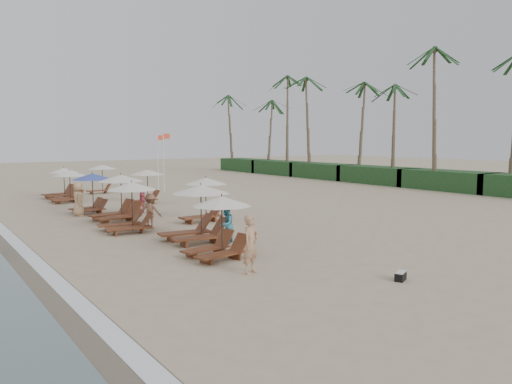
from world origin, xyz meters
TOP-DOWN VIEW (x-y plane):
  - ground at (0.00, 0.00)m, footprint 160.00×160.00m
  - shrub_hedge at (22.00, 14.50)m, footprint 3.20×53.00m
  - palm_row at (21.91, 15.40)m, footprint 7.00×52.00m
  - lounger_station_0 at (-5.80, -2.46)m, footprint 2.48×2.13m
  - lounger_station_1 at (-5.09, 0.48)m, footprint 2.88×2.45m
  - lounger_station_2 at (-6.56, 4.22)m, footprint 2.65×2.27m
  - lounger_station_3 at (-5.96, 7.43)m, footprint 2.86×2.52m
  - lounger_station_4 at (-6.20, 11.06)m, footprint 2.47×2.31m
  - lounger_station_5 at (-6.03, 16.75)m, footprint 2.53×2.24m
  - lounger_station_6 at (-5.82, 19.36)m, footprint 2.61×2.29m
  - inland_station_0 at (-2.34, 4.75)m, footprint 2.85×2.24m
  - inland_station_1 at (-2.00, 13.07)m, footprint 2.64×2.24m
  - inland_station_2 at (-2.38, 21.07)m, footprint 2.55×2.24m
  - beachgoer_near at (-5.96, -4.84)m, footprint 0.80×0.68m
  - beachgoer_mid_a at (-4.24, -0.56)m, footprint 0.96×0.94m
  - beachgoer_mid_b at (-5.41, 4.33)m, footprint 1.22×1.16m
  - beachgoer_far_a at (-3.80, 9.26)m, footprint 0.77×1.01m
  - beachgoer_far_b at (-7.09, 10.21)m, footprint 0.73×0.99m
  - duffel_bag at (-2.76, -8.06)m, footprint 0.54×0.42m
  - flag_pole_near at (1.82, 18.56)m, footprint 0.59×0.08m
  - flag_pole_far at (2.58, 21.37)m, footprint 0.60×0.08m

SIDE VIEW (x-z plane):
  - ground at x=0.00m, z-range 0.00..0.00m
  - duffel_bag at x=-2.76m, z-range 0.00..0.27m
  - beachgoer_mid_a at x=-4.24m, z-range 0.00..1.56m
  - beachgoer_far_a at x=-3.80m, z-range 0.00..1.59m
  - shrub_hedge at x=22.00m, z-range 0.00..1.60m
  - beachgoer_mid_b at x=-5.41m, z-range 0.00..1.66m
  - beachgoer_near at x=-5.96m, z-range 0.00..1.85m
  - beachgoer_far_b at x=-7.09m, z-range 0.00..1.86m
  - lounger_station_6 at x=-5.82m, z-range -0.07..2.09m
  - lounger_station_0 at x=-5.80m, z-range -0.01..2.18m
  - lounger_station_5 at x=-6.03m, z-range 0.05..2.15m
  - lounger_station_3 at x=-5.96m, z-range -0.08..2.30m
  - lounger_station_1 at x=-5.09m, z-range -0.05..2.27m
  - lounger_station_2 at x=-6.56m, z-range -0.01..2.23m
  - lounger_station_4 at x=-6.20m, z-range 0.14..2.39m
  - inland_station_0 at x=-2.34m, z-range 0.16..2.38m
  - inland_station_1 at x=-2.00m, z-range 0.30..2.53m
  - inland_station_2 at x=-2.38m, z-range 0.34..2.57m
  - flag_pole_far at x=2.58m, z-range 0.25..4.97m
  - flag_pole_near at x=1.82m, z-range 0.25..5.08m
  - palm_row at x=21.91m, z-range 3.76..16.06m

